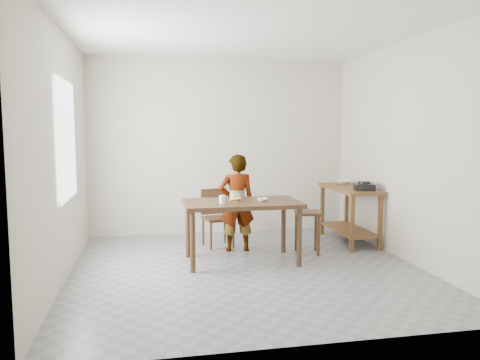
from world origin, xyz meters
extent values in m
cube|color=slate|center=(0.00, 0.00, -0.02)|extent=(4.00, 4.00, 0.04)
cube|color=white|center=(0.00, 0.00, 2.72)|extent=(4.00, 4.00, 0.04)
cube|color=beige|center=(0.00, 2.02, 1.35)|extent=(4.00, 0.04, 2.70)
cube|color=beige|center=(0.00, -2.02, 1.35)|extent=(4.00, 0.04, 2.70)
cube|color=beige|center=(-2.02, 0.00, 1.35)|extent=(0.04, 4.00, 2.70)
cube|color=beige|center=(2.02, 0.00, 1.35)|extent=(0.04, 4.00, 2.70)
cube|color=white|center=(-1.97, 0.20, 1.50)|extent=(0.02, 1.10, 1.30)
imported|color=silver|center=(0.04, 0.83, 0.65)|extent=(0.48, 0.32, 1.30)
cylinder|color=white|center=(-0.25, 0.18, 0.80)|extent=(0.08, 0.08, 0.10)
imported|color=silver|center=(0.25, 0.25, 0.77)|extent=(0.16, 0.16, 0.04)
imported|color=silver|center=(1.76, 1.34, 0.83)|extent=(0.24, 0.24, 0.06)
cube|color=black|center=(1.77, 0.64, 0.84)|extent=(0.34, 0.34, 0.09)
camera|label=1|loc=(-1.10, -5.20, 1.62)|focal=35.00mm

